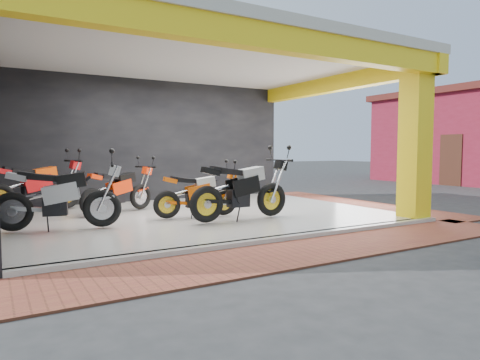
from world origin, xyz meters
The scene contains 15 objects.
ground centered at (0.00, 0.00, 0.00)m, with size 80.00×80.00×0.00m, color #2D2D30.
showroom_floor centered at (0.00, 2.00, 0.05)m, with size 8.00×6.00×0.10m, color silver.
showroom_ceiling centered at (0.00, 2.00, 3.60)m, with size 8.40×6.40×0.20m, color beige.
back_wall centered at (0.00, 5.10, 1.75)m, with size 8.20×0.20×3.50m, color black.
corner_column centered at (3.75, -0.75, 1.75)m, with size 0.50×0.50×3.50m, color yellow.
header_beam_front centered at (0.00, -1.00, 3.30)m, with size 8.40×0.30×0.40m, color yellow.
header_beam_right centered at (4.00, 2.00, 3.30)m, with size 0.30×6.40×0.40m, color yellow.
floor_kerb centered at (0.00, -1.02, 0.05)m, with size 8.00×0.20×0.10m, color silver.
paver_front centered at (0.00, -1.80, 0.01)m, with size 9.00×1.40×0.03m, color brown.
paver_right centered at (4.80, 2.00, 0.01)m, with size 1.40×7.00×0.03m, color brown.
moto_hero centered at (0.26, 1.36, 0.68)m, with size 1.91×0.71×1.17m, color #E75809, non-canonical shape.
moto_row_a centered at (1.06, 0.71, 0.83)m, with size 2.39×0.89×1.46m, color black, non-canonical shape.
moto_row_b centered at (-2.34, 1.22, 0.80)m, with size 2.28×0.84×1.39m, color #ABADB3, non-canonical shape.
moto_row_c centered at (-2.52, 4.18, 0.80)m, with size 2.30×0.85×1.40m, color red, non-canonical shape.
moto_row_d centered at (-1.01, 3.19, 0.72)m, with size 2.02×0.75×1.23m, color #FF330A, non-canonical shape.
Camera 1 is at (-4.08, -6.74, 1.53)m, focal length 32.00 mm.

